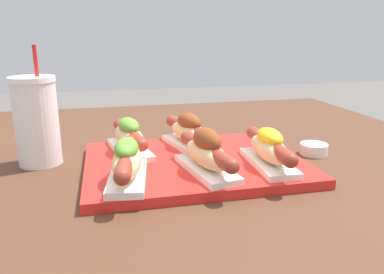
{
  "coord_description": "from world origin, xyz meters",
  "views": [
    {
      "loc": [
        -0.16,
        -0.81,
        1.01
      ],
      "look_at": [
        0.0,
        -0.11,
        0.81
      ],
      "focal_mm": 35.0,
      "sensor_mm": 36.0,
      "label": 1
    }
  ],
  "objects": [
    {
      "name": "hot_dog_4",
      "position": [
        0.01,
        -0.05,
        0.8
      ],
      "size": [
        0.1,
        0.2,
        0.08
      ],
      "color": "white",
      "rests_on": "serving_tray"
    },
    {
      "name": "drink_cup",
      "position": [
        -0.3,
        -0.03,
        0.84
      ],
      "size": [
        0.09,
        0.09,
        0.24
      ],
      "color": "white",
      "rests_on": "patio_table"
    },
    {
      "name": "hot_dog_2",
      "position": [
        0.13,
        -0.2,
        0.8
      ],
      "size": [
        0.07,
        0.21,
        0.07
      ],
      "color": "white",
      "rests_on": "serving_tray"
    },
    {
      "name": "hot_dog_0",
      "position": [
        -0.14,
        -0.21,
        0.8
      ],
      "size": [
        0.08,
        0.2,
        0.07
      ],
      "color": "white",
      "rests_on": "serving_tray"
    },
    {
      "name": "hot_dog_3",
      "position": [
        -0.12,
        -0.06,
        0.8
      ],
      "size": [
        0.09,
        0.2,
        0.07
      ],
      "color": "white",
      "rests_on": "serving_tray"
    },
    {
      "name": "hot_dog_1",
      "position": [
        0.01,
        -0.2,
        0.8
      ],
      "size": [
        0.09,
        0.2,
        0.08
      ],
      "color": "white",
      "rests_on": "serving_tray"
    },
    {
      "name": "serving_tray",
      "position": [
        0.0,
        -0.13,
        0.76
      ],
      "size": [
        0.42,
        0.32,
        0.02
      ],
      "color": "red",
      "rests_on": "patio_table"
    },
    {
      "name": "sauce_bowl",
      "position": [
        0.28,
        -0.11,
        0.76
      ],
      "size": [
        0.06,
        0.06,
        0.02
      ],
      "color": "white",
      "rests_on": "patio_table"
    }
  ]
}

